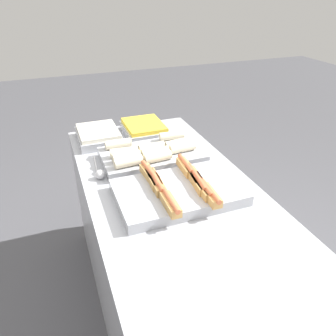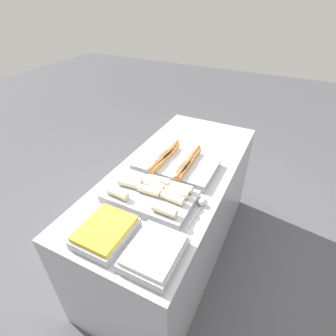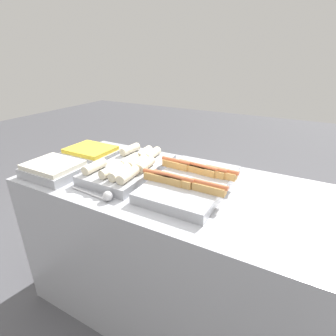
{
  "view_description": "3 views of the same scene",
  "coord_description": "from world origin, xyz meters",
  "px_view_note": "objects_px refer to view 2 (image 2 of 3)",
  "views": [
    {
      "loc": [
        1.14,
        -0.46,
        1.69
      ],
      "look_at": [
        -0.09,
        0.0,
        0.94
      ],
      "focal_mm": 35.0,
      "sensor_mm": 36.0,
      "label": 1
    },
    {
      "loc": [
        -1.35,
        -0.62,
        1.93
      ],
      "look_at": [
        -0.09,
        0.0,
        0.94
      ],
      "focal_mm": 28.0,
      "sensor_mm": 36.0,
      "label": 2
    },
    {
      "loc": [
        0.49,
        -1.07,
        1.47
      ],
      "look_at": [
        -0.09,
        0.0,
        0.94
      ],
      "focal_mm": 28.0,
      "sensor_mm": 36.0,
      "label": 3
    }
  ],
  "objects_px": {
    "tray_hotdogs": "(176,164)",
    "serving_spoon_near": "(200,205)",
    "tray_side_front": "(154,253)",
    "tray_side_back": "(106,232)",
    "tray_wraps": "(151,194)"
  },
  "relations": [
    {
      "from": "tray_hotdogs",
      "to": "serving_spoon_near",
      "type": "xyz_separation_m",
      "value": [
        -0.3,
        -0.3,
        -0.02
      ]
    },
    {
      "from": "tray_side_front",
      "to": "tray_side_back",
      "type": "distance_m",
      "value": 0.28
    },
    {
      "from": "tray_hotdogs",
      "to": "tray_side_front",
      "type": "bearing_deg",
      "value": -162.57
    },
    {
      "from": "tray_hotdogs",
      "to": "serving_spoon_near",
      "type": "distance_m",
      "value": 0.42
    },
    {
      "from": "serving_spoon_near",
      "to": "tray_side_back",
      "type": "bearing_deg",
      "value": 139.51
    },
    {
      "from": "tray_wraps",
      "to": "tray_side_back",
      "type": "distance_m",
      "value": 0.36
    },
    {
      "from": "tray_wraps",
      "to": "serving_spoon_near",
      "type": "height_order",
      "value": "tray_wraps"
    },
    {
      "from": "tray_side_front",
      "to": "serving_spoon_near",
      "type": "height_order",
      "value": "tray_side_front"
    },
    {
      "from": "tray_wraps",
      "to": "tray_side_front",
      "type": "bearing_deg",
      "value": -148.13
    },
    {
      "from": "tray_hotdogs",
      "to": "serving_spoon_near",
      "type": "relative_size",
      "value": 2.13
    },
    {
      "from": "serving_spoon_near",
      "to": "tray_hotdogs",
      "type": "bearing_deg",
      "value": 44.83
    },
    {
      "from": "tray_hotdogs",
      "to": "tray_wraps",
      "type": "bearing_deg",
      "value": -178.93
    },
    {
      "from": "tray_wraps",
      "to": "tray_side_back",
      "type": "height_order",
      "value": "tray_wraps"
    },
    {
      "from": "tray_side_front",
      "to": "tray_hotdogs",
      "type": "bearing_deg",
      "value": 17.43
    },
    {
      "from": "tray_wraps",
      "to": "serving_spoon_near",
      "type": "relative_size",
      "value": 2.06
    }
  ]
}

